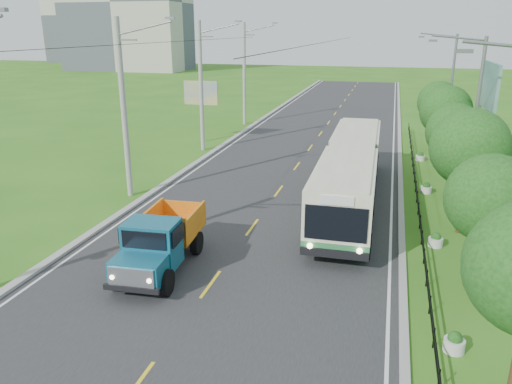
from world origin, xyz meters
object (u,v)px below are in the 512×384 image
at_px(tree_fifth, 446,114).
at_px(bus, 351,169).
at_px(planter_near, 436,240).
at_px(dump_truck, 160,239).
at_px(streetlight_mid, 473,113).
at_px(billboard_right, 488,93).
at_px(tree_back, 439,104).
at_px(planter_far, 420,157).
at_px(streetlight_far, 449,86).
at_px(tree_second, 491,203).
at_px(pole_near, 124,109).
at_px(pole_far, 245,74).
at_px(planter_mid, 426,188).
at_px(pole_mid, 201,86).
at_px(billboard_left, 201,97).
at_px(planter_front, 454,343).
at_px(tree_fourth, 455,135).
at_px(tree_third, 470,151).

distance_m(tree_fifth, bus, 10.94).
xyz_separation_m(planter_near, dump_truck, (-10.98, -5.27, 1.06)).
height_order(streetlight_mid, billboard_right, streetlight_mid).
distance_m(tree_back, bus, 16.31).
relative_size(tree_fifth, bus, 0.34).
relative_size(planter_far, billboard_right, 0.09).
bearing_deg(planter_near, streetlight_mid, 75.68).
xyz_separation_m(streetlight_far, dump_truck, (-13.02, -27.27, -3.56)).
distance_m(tree_second, billboard_right, 18.12).
bearing_deg(dump_truck, planter_far, 58.95).
relative_size(streetlight_mid, dump_truck, 1.57).
relative_size(pole_near, bus, 0.58).
bearing_deg(pole_far, planter_far, -33.12).
distance_m(planter_near, planter_mid, 8.00).
bearing_deg(planter_mid, planter_near, -90.00).
height_order(pole_far, billboard_right, pole_far).
height_order(pole_mid, pole_far, same).
distance_m(planter_far, billboard_left, 18.56).
xyz_separation_m(tree_fifth, bus, (-5.55, -9.24, -1.87)).
bearing_deg(planter_front, pole_mid, 126.25).
xyz_separation_m(pole_far, planter_front, (16.86, -35.00, -4.81)).
bearing_deg(streetlight_far, planter_near, -95.30).
height_order(tree_fifth, planter_near, tree_fifth).
height_order(planter_front, planter_near, same).
xyz_separation_m(tree_back, bus, (-5.55, -15.24, -1.67)).
xyz_separation_m(tree_back, billboard_left, (-19.36, -2.14, 0.21)).
bearing_deg(pole_mid, dump_truck, -73.82).
height_order(tree_second, planter_far, tree_second).
bearing_deg(streetlight_far, bus, -110.34).
distance_m(planter_front, dump_truck, 11.36).
height_order(pole_mid, streetlight_far, pole_mid).
relative_size(streetlight_mid, planter_near, 13.54).
xyz_separation_m(tree_fourth, bus, (-5.55, -3.24, -1.60)).
bearing_deg(billboard_right, planter_front, -99.55).
bearing_deg(dump_truck, pole_far, 96.59).
bearing_deg(dump_truck, tree_fifth, 54.03).
distance_m(tree_third, tree_back, 18.00).
distance_m(planter_far, dump_truck, 23.96).
relative_size(pole_near, pole_mid, 1.00).
distance_m(streetlight_mid, bus, 7.63).
bearing_deg(tree_fourth, tree_fifth, 90.00).
distance_m(pole_far, dump_truck, 33.02).
distance_m(pole_mid, tree_back, 18.89).
height_order(planter_near, billboard_left, billboard_left).
distance_m(pole_near, pole_mid, 12.00).
height_order(tree_fourth, planter_front, tree_fourth).
bearing_deg(planter_far, tree_second, -86.38).
distance_m(planter_near, dump_truck, 12.23).
distance_m(pole_near, bus, 13.08).
xyz_separation_m(billboard_right, bus, (-8.00, -9.10, -3.36)).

